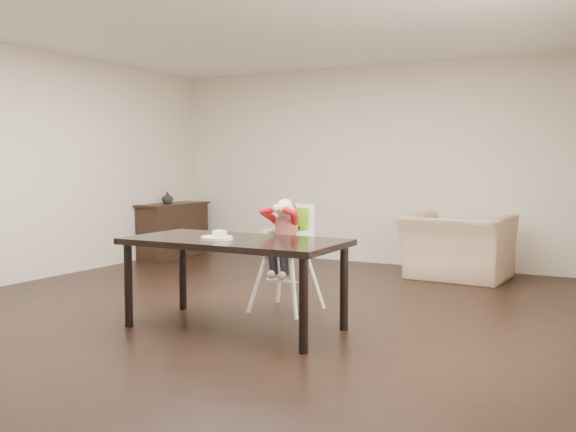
{
  "coord_description": "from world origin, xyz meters",
  "views": [
    {
      "loc": [
        3.15,
        -4.84,
        1.36
      ],
      "look_at": [
        0.46,
        0.23,
        0.9
      ],
      "focal_mm": 40.0,
      "sensor_mm": 36.0,
      "label": 1
    }
  ],
  "objects_px": {
    "dining_table": "(235,248)",
    "sideboard": "(173,230)",
    "high_chair": "(288,232)",
    "armchair": "(458,236)"
  },
  "relations": [
    {
      "from": "dining_table",
      "to": "high_chair",
      "type": "relative_size",
      "value": 1.73
    },
    {
      "from": "dining_table",
      "to": "armchair",
      "type": "relative_size",
      "value": 1.54
    },
    {
      "from": "dining_table",
      "to": "armchair",
      "type": "height_order",
      "value": "armchair"
    },
    {
      "from": "dining_table",
      "to": "sideboard",
      "type": "bearing_deg",
      "value": 134.66
    },
    {
      "from": "dining_table",
      "to": "sideboard",
      "type": "distance_m",
      "value": 4.4
    },
    {
      "from": "high_chair",
      "to": "sideboard",
      "type": "bearing_deg",
      "value": 146.77
    },
    {
      "from": "dining_table",
      "to": "armchair",
      "type": "distance_m",
      "value": 3.4
    },
    {
      "from": "high_chair",
      "to": "sideboard",
      "type": "xyz_separation_m",
      "value": [
        -3.15,
        2.32,
        -0.34
      ]
    },
    {
      "from": "armchair",
      "to": "sideboard",
      "type": "bearing_deg",
      "value": 6.22
    },
    {
      "from": "high_chair",
      "to": "armchair",
      "type": "relative_size",
      "value": 0.89
    }
  ]
}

